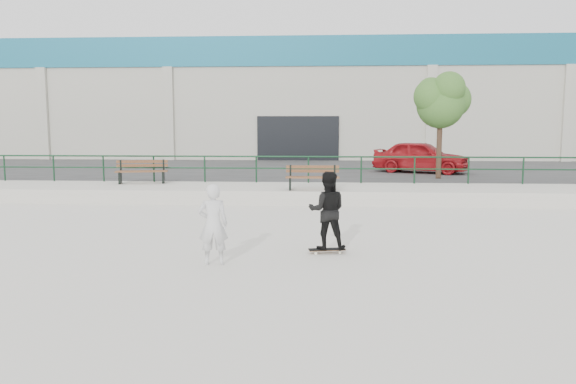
# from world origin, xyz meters

# --- Properties ---
(ground) EXTENTS (120.00, 120.00, 0.00)m
(ground) POSITION_xyz_m (0.00, 0.00, 0.00)
(ground) COLOR silver
(ground) RESTS_ON ground
(ledge) EXTENTS (30.00, 3.00, 0.50)m
(ledge) POSITION_xyz_m (0.00, 9.50, 0.25)
(ledge) COLOR beige
(ledge) RESTS_ON ground
(parking_strip) EXTENTS (60.00, 14.00, 0.50)m
(parking_strip) POSITION_xyz_m (0.00, 18.00, 0.25)
(parking_strip) COLOR #313131
(parking_strip) RESTS_ON ground
(railing) EXTENTS (28.00, 0.06, 1.03)m
(railing) POSITION_xyz_m (-0.00, 10.80, 1.24)
(railing) COLOR #143921
(railing) RESTS_ON ledge
(commercial_building) EXTENTS (44.20, 16.33, 8.00)m
(commercial_building) POSITION_xyz_m (-0.00, 31.99, 4.58)
(commercial_building) COLOR beige
(commercial_building) RESTS_ON ground
(bench_left) EXTENTS (1.99, 0.94, 0.88)m
(bench_left) POSITION_xyz_m (-5.30, 10.27, 0.94)
(bench_left) COLOR #542E1D
(bench_left) RESTS_ON ledge
(bench_right) EXTENTS (1.83, 0.57, 0.84)m
(bench_right) POSITION_xyz_m (1.20, 8.54, 0.92)
(bench_right) COLOR #542E1D
(bench_right) RESTS_ON ledge
(tree) EXTENTS (2.42, 2.15, 4.31)m
(tree) POSITION_xyz_m (6.34, 12.90, 3.73)
(tree) COLOR #4B3025
(tree) RESTS_ON parking_strip
(red_car) EXTENTS (4.65, 3.31, 1.47)m
(red_car) POSITION_xyz_m (6.06, 15.64, 1.24)
(red_car) COLOR #A5141A
(red_car) RESTS_ON parking_strip
(skateboard) EXTENTS (0.80, 0.36, 0.09)m
(skateboard) POSITION_xyz_m (1.65, 1.25, 0.07)
(skateboard) COLOR black
(skateboard) RESTS_ON ground
(standing_skater) EXTENTS (0.82, 0.64, 1.66)m
(standing_skater) POSITION_xyz_m (1.65, 1.25, 0.92)
(standing_skater) COLOR black
(standing_skater) RESTS_ON skateboard
(seated_skater) EXTENTS (0.63, 0.46, 1.60)m
(seated_skater) POSITION_xyz_m (-0.58, 0.15, 0.80)
(seated_skater) COLOR silver
(seated_skater) RESTS_ON ground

